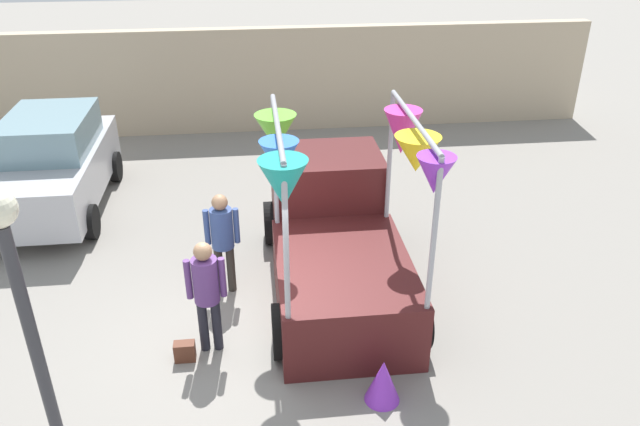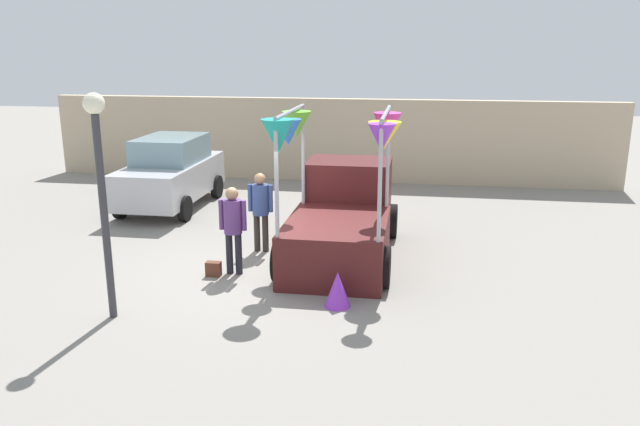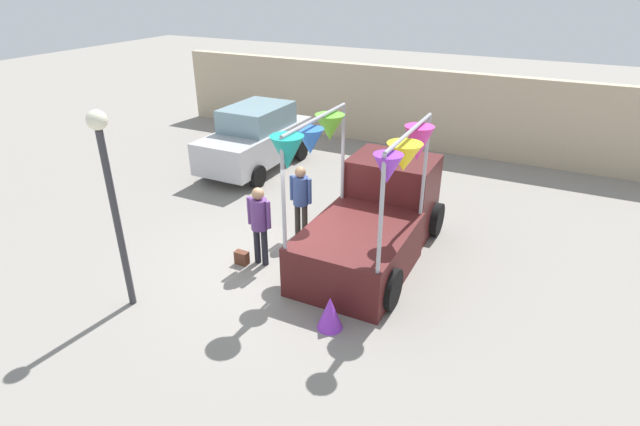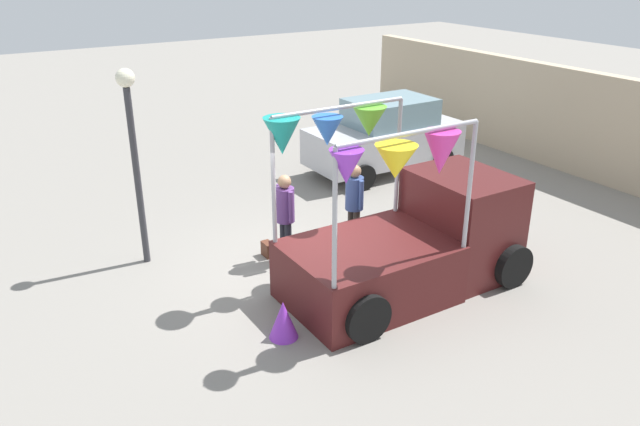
# 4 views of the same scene
# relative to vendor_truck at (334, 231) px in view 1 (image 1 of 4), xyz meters

# --- Properties ---
(ground_plane) EXTENTS (60.00, 60.00, 0.00)m
(ground_plane) POSITION_rel_vendor_truck_xyz_m (-1.42, -1.31, -0.91)
(ground_plane) COLOR gray
(vendor_truck) EXTENTS (2.49, 4.11, 3.07)m
(vendor_truck) POSITION_rel_vendor_truck_xyz_m (0.00, 0.00, 0.00)
(vendor_truck) COLOR #4C1919
(vendor_truck) RESTS_ON ground
(parked_car) EXTENTS (1.88, 4.00, 1.88)m
(parked_car) POSITION_rel_vendor_truck_xyz_m (-5.00, 3.17, 0.03)
(parked_car) COLOR #B7B7BC
(parked_car) RESTS_ON ground
(person_customer) EXTENTS (0.53, 0.34, 1.68)m
(person_customer) POSITION_rel_vendor_truck_xyz_m (-1.89, -1.46, 0.10)
(person_customer) COLOR black
(person_customer) RESTS_ON ground
(person_vendor) EXTENTS (0.53, 0.34, 1.68)m
(person_vendor) POSITION_rel_vendor_truck_xyz_m (-1.72, -0.07, 0.10)
(person_vendor) COLOR #2D2823
(person_vendor) RESTS_ON ground
(handbag) EXTENTS (0.28, 0.16, 0.28)m
(handbag) POSITION_rel_vendor_truck_xyz_m (-2.24, -1.66, -0.77)
(handbag) COLOR #592D1E
(handbag) RESTS_ON ground
(street_lamp) EXTENTS (0.32, 0.32, 3.54)m
(street_lamp) POSITION_rel_vendor_truck_xyz_m (-3.25, -3.66, 1.43)
(street_lamp) COLOR #333338
(street_lamp) RESTS_ON ground
(brick_boundary_wall) EXTENTS (18.00, 0.36, 2.60)m
(brick_boundary_wall) POSITION_rel_vendor_truck_xyz_m (-1.42, 7.26, 0.39)
(brick_boundary_wall) COLOR tan
(brick_boundary_wall) RESTS_ON ground
(folded_kite_bundle_violet) EXTENTS (0.60, 0.60, 0.60)m
(folded_kite_bundle_violet) POSITION_rel_vendor_truck_xyz_m (0.25, -2.68, -0.61)
(folded_kite_bundle_violet) COLOR purple
(folded_kite_bundle_violet) RESTS_ON ground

